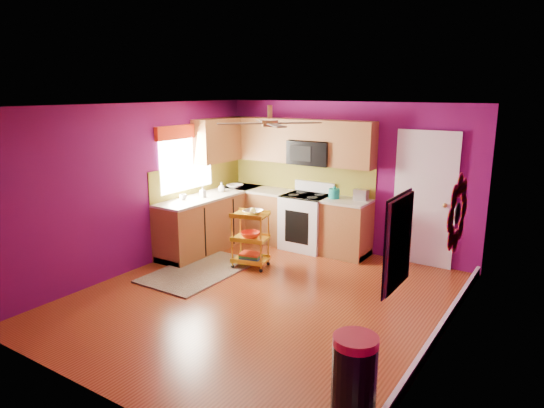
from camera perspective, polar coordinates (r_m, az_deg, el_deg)
The scene contains 18 objects.
ground at distance 6.50m, azimuth -1.21°, elevation -11.11°, with size 5.00×5.00×0.00m, color maroon.
room_envelope at distance 6.00m, azimuth -1.08°, elevation 3.18°, with size 4.54×5.04×2.52m.
lower_cabinets at distance 8.48m, azimuth -1.83°, elevation -2.09°, with size 2.81×2.31×0.94m.
electric_range at distance 8.35m, azimuth 4.05°, elevation -2.01°, with size 0.76×0.66×1.13m.
upper_cabinetry at distance 8.46m, azimuth 0.07°, elevation 7.30°, with size 2.80×2.30×1.26m.
left_window at distance 8.19m, azimuth -10.05°, elevation 6.45°, with size 0.08×1.35×1.08m.
panel_door at distance 7.79m, azimuth 17.50°, elevation 0.38°, with size 0.95×0.11×2.15m.
right_wall_art at distance 4.84m, azimuth 18.65°, elevation -2.29°, with size 0.04×2.74×1.04m.
ceiling_fan at distance 6.10m, azimuth -0.24°, elevation 9.58°, with size 1.01×1.01×0.26m.
shag_rug at distance 7.49m, azimuth -8.54°, elevation -7.77°, with size 1.06×1.73×0.02m, color black.
rolling_cart at distance 7.44m, azimuth -2.51°, elevation -3.89°, with size 0.60×0.49×0.95m.
trash_can at distance 4.33m, azimuth 9.65°, elevation -19.40°, with size 0.41×0.43×0.73m.
teal_kettle at distance 8.03m, azimuth 7.32°, elevation 1.26°, with size 0.18×0.18×0.21m.
toaster at distance 7.96m, azimuth 10.44°, elevation 1.08°, with size 0.22×0.15×0.18m, color beige.
soap_bottle_a at distance 8.12m, azimuth -8.15°, elevation 1.41°, with size 0.08×0.08×0.18m, color #EA3F72.
soap_bottle_b at distance 8.53m, azimuth -5.95°, elevation 1.99°, with size 0.13×0.13×0.16m, color white.
counter_dish at distance 8.84m, azimuth -4.37°, elevation 2.10°, with size 0.27×0.27×0.07m, color white.
counter_cup at distance 8.00m, azimuth -10.42°, elevation 0.81°, with size 0.12×0.12×0.09m, color white.
Camera 1 is at (3.34, -4.88, 2.69)m, focal length 32.00 mm.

